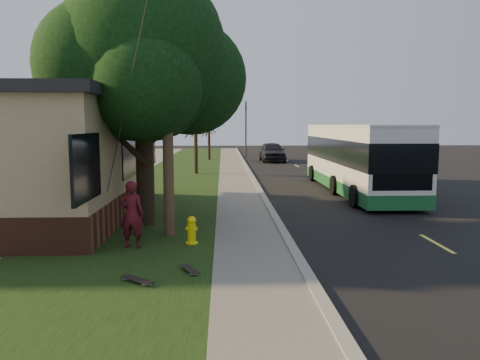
# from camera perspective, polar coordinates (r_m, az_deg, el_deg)

# --- Properties ---
(ground) EXTENTS (120.00, 120.00, 0.00)m
(ground) POSITION_cam_1_polar(r_m,az_deg,el_deg) (12.68, 6.03, -7.91)
(ground) COLOR black
(ground) RESTS_ON ground
(road) EXTENTS (8.00, 80.00, 0.01)m
(road) POSITION_cam_1_polar(r_m,az_deg,el_deg) (23.10, 12.37, -1.35)
(road) COLOR black
(road) RESTS_ON ground
(curb) EXTENTS (0.25, 80.00, 0.12)m
(curb) POSITION_cam_1_polar(r_m,az_deg,el_deg) (22.43, 2.43, -1.30)
(curb) COLOR gray
(curb) RESTS_ON ground
(sidewalk) EXTENTS (2.00, 80.00, 0.08)m
(sidewalk) POSITION_cam_1_polar(r_m,az_deg,el_deg) (22.38, -0.12, -1.36)
(sidewalk) COLOR slate
(sidewalk) RESTS_ON ground
(grass_verge) EXTENTS (5.00, 80.00, 0.07)m
(grass_verge) POSITION_cam_1_polar(r_m,az_deg,el_deg) (22.53, -9.05, -1.40)
(grass_verge) COLOR black
(grass_verge) RESTS_ON ground
(fire_hydrant) EXTENTS (0.32, 0.32, 0.74)m
(fire_hydrant) POSITION_cam_1_polar(r_m,az_deg,el_deg) (12.48, -5.91, -6.10)
(fire_hydrant) COLOR yellow
(fire_hydrant) RESTS_ON grass_verge
(utility_pole) EXTENTS (2.86, 3.21, 9.07)m
(utility_pole) POSITION_cam_1_polar(r_m,az_deg,el_deg) (13.30, -8.96, 12.84)
(utility_pole) COLOR #473321
(utility_pole) RESTS_ON ground
(leafy_tree) EXTENTS (6.30, 6.00, 7.80)m
(leafy_tree) POSITION_cam_1_polar(r_m,az_deg,el_deg) (15.11, -11.59, 14.09)
(leafy_tree) COLOR black
(leafy_tree) RESTS_ON grass_verge
(bare_tree_near) EXTENTS (1.38, 1.21, 4.31)m
(bare_tree_near) POSITION_cam_1_polar(r_m,az_deg,el_deg) (30.21, -5.41, 4.74)
(bare_tree_near) COLOR black
(bare_tree_near) RESTS_ON grass_verge
(bare_tree_far) EXTENTS (1.38, 1.21, 4.03)m
(bare_tree_far) POSITION_cam_1_polar(r_m,az_deg,el_deg) (42.18, -3.80, 5.12)
(bare_tree_far) COLOR black
(bare_tree_far) RESTS_ON grass_verge
(traffic_signal) EXTENTS (0.18, 0.22, 5.50)m
(traffic_signal) POSITION_cam_1_polar(r_m,az_deg,el_deg) (46.20, 0.71, 6.72)
(traffic_signal) COLOR #2D2D30
(traffic_signal) RESTS_ON ground
(transit_bus) EXTENTS (2.72, 11.81, 3.20)m
(transit_bus) POSITION_cam_1_polar(r_m,az_deg,el_deg) (22.92, 13.95, 2.81)
(transit_bus) COLOR silver
(transit_bus) RESTS_ON ground
(skateboarder) EXTENTS (0.67, 0.48, 1.73)m
(skateboarder) POSITION_cam_1_polar(r_m,az_deg,el_deg) (12.24, -13.06, -4.10)
(skateboarder) COLOR #53101B
(skateboarder) RESTS_ON grass_verge
(skateboard_main) EXTENTS (0.49, 0.76, 0.07)m
(skateboard_main) POSITION_cam_1_polar(r_m,az_deg,el_deg) (10.27, -6.21, -10.74)
(skateboard_main) COLOR black
(skateboard_main) RESTS_ON grass_verge
(skateboard_spare) EXTENTS (0.75, 0.66, 0.07)m
(skateboard_spare) POSITION_cam_1_polar(r_m,az_deg,el_deg) (9.75, -12.43, -11.80)
(skateboard_spare) COLOR black
(skateboard_spare) RESTS_ON grass_verge
(dumpster) EXTENTS (1.65, 1.32, 1.44)m
(dumpster) POSITION_cam_1_polar(r_m,az_deg,el_deg) (17.49, -26.30, -1.96)
(dumpster) COLOR black
(dumpster) RESTS_ON building_lot
(distant_car) EXTENTS (2.06, 5.04, 1.71)m
(distant_car) POSITION_cam_1_polar(r_m,az_deg,el_deg) (40.94, 3.93, 3.46)
(distant_car) COLOR black
(distant_car) RESTS_ON ground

